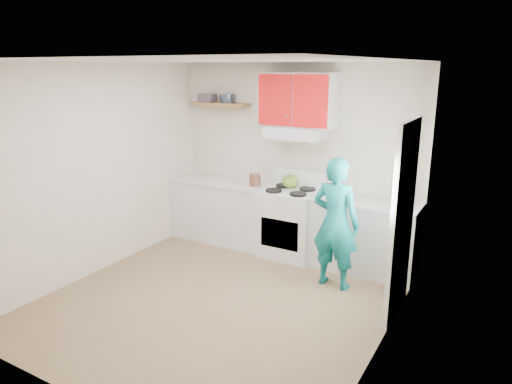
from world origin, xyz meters
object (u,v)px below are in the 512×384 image
Objects in this scene: person at (336,223)px; crock at (255,181)px; stove at (290,223)px; tin at (227,98)px; kettle at (290,181)px.

crock is at bearing -18.46° from person.
stove is at bearing -30.22° from person.
tin is at bearing -17.65° from person.
tin is at bearing 159.91° from kettle.
person is (2.01, -0.81, -1.31)m from tin.
crock is (-0.56, 0.00, 0.53)m from stove.
stove is 4.49× the size of tin.
person is (0.96, -0.74, -0.23)m from kettle.
stove is 4.25× the size of kettle.
crock is (-0.47, -0.14, -0.02)m from kettle.
kettle is 0.49m from crock.
kettle is 1.23m from person.
person is at bearing -22.79° from crock.
kettle is 0.14× the size of person.
stove is at bearing -74.11° from kettle.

